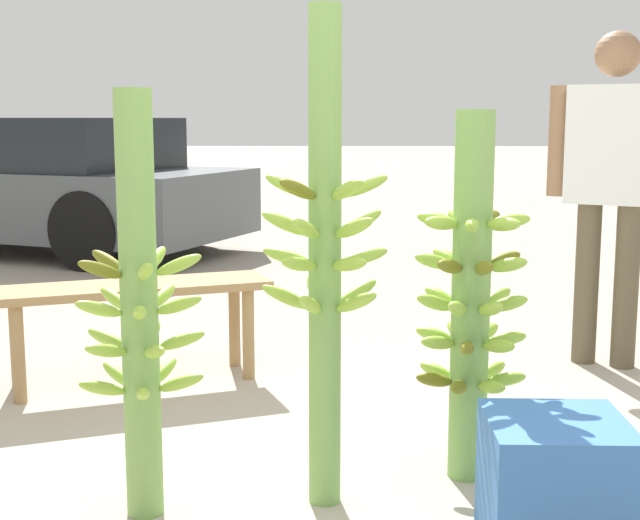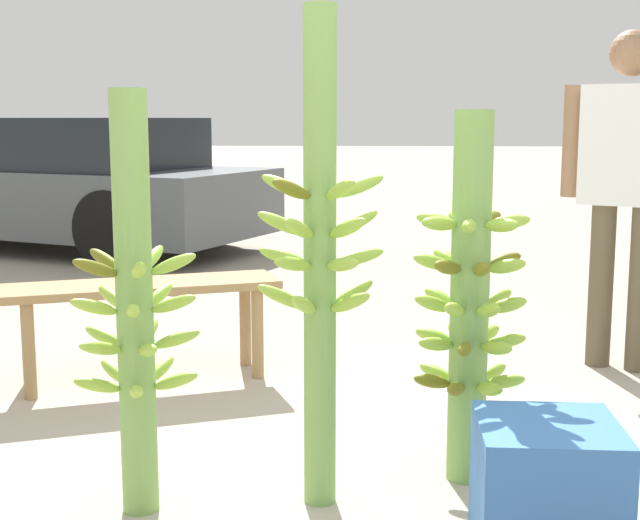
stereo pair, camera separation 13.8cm
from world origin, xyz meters
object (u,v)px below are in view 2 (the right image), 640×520
at_px(banana_stalk_left, 135,310).
at_px(banana_stalk_right, 470,300).
at_px(banana_stalk_center, 320,258).
at_px(parked_car, 58,184).
at_px(vendor_person, 627,171).
at_px(market_bench, 143,299).
at_px(produce_crate, 546,490).

relative_size(banana_stalk_left, banana_stalk_right, 1.05).
relative_size(banana_stalk_center, banana_stalk_right, 1.25).
bearing_deg(parked_car, vendor_person, -111.33).
bearing_deg(banana_stalk_right, vendor_person, 58.69).
height_order(banana_stalk_center, market_bench, banana_stalk_center).
bearing_deg(vendor_person, banana_stalk_left, 70.01).
bearing_deg(market_bench, produce_crate, -67.67).
xyz_separation_m(banana_stalk_center, produce_crate, (0.70, -0.34, -0.64)).
bearing_deg(banana_stalk_right, produce_crate, -72.15).
distance_m(market_bench, produce_crate, 2.38).
xyz_separation_m(banana_stalk_right, parked_car, (-3.55, 5.61, -0.02)).
bearing_deg(banana_stalk_right, banana_stalk_left, -162.85).
distance_m(banana_stalk_center, produce_crate, 1.00).
relative_size(banana_stalk_center, market_bench, 1.21).
bearing_deg(vendor_person, banana_stalk_right, 86.14).
height_order(banana_stalk_center, produce_crate, banana_stalk_center).
distance_m(banana_stalk_right, vendor_person, 1.82).
bearing_deg(banana_stalk_right, parked_car, 122.34).
bearing_deg(vendor_person, banana_stalk_center, 78.12).
distance_m(banana_stalk_left, banana_stalk_center, 0.62).
bearing_deg(parked_car, produce_crate, -127.83).
relative_size(banana_stalk_right, market_bench, 0.97).
distance_m(parked_car, produce_crate, 7.23).
xyz_separation_m(banana_stalk_right, vendor_person, (0.93, 1.53, 0.37)).
bearing_deg(banana_stalk_center, market_bench, 125.57).
xyz_separation_m(parked_car, produce_crate, (3.74, -6.18, -0.44)).
bearing_deg(banana_stalk_left, banana_stalk_right, 17.15).
height_order(vendor_person, parked_car, vendor_person).
bearing_deg(produce_crate, market_bench, 134.57).
distance_m(banana_stalk_left, market_bench, 1.53).
relative_size(vendor_person, parked_car, 0.37).
bearing_deg(banana_stalk_center, produce_crate, -25.78).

